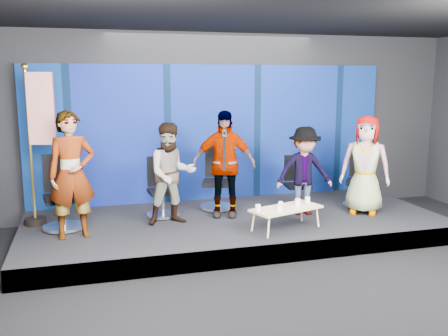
{
  "coord_description": "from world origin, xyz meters",
  "views": [
    {
      "loc": [
        -2.44,
        -5.37,
        2.65
      ],
      "look_at": [
        -0.23,
        2.4,
        1.19
      ],
      "focal_mm": 40.0,
      "sensor_mm": 36.0,
      "label": 1
    }
  ],
  "objects_px": {
    "chair_a": "(62,205)",
    "chair_d": "(297,190)",
    "panelist_e": "(365,165)",
    "coffee_table": "(286,209)",
    "panelist_a": "(72,175)",
    "panelist_c": "(224,164)",
    "mug_b": "(280,208)",
    "mug_a": "(258,208)",
    "chair_e": "(360,187)",
    "mug_e": "(307,200)",
    "mug_c": "(281,204)",
    "chair_b": "(162,197)",
    "flag_stand": "(38,141)",
    "chair_c": "(217,188)",
    "panelist_d": "(304,171)",
    "mug_d": "(298,202)",
    "panelist_b": "(172,174)"
  },
  "relations": [
    {
      "from": "coffee_table",
      "to": "mug_c",
      "type": "xyz_separation_m",
      "value": [
        -0.07,
        0.05,
        0.07
      ]
    },
    {
      "from": "panelist_b",
      "to": "panelist_c",
      "type": "relative_size",
      "value": 0.91
    },
    {
      "from": "chair_a",
      "to": "panelist_b",
      "type": "height_order",
      "value": "panelist_b"
    },
    {
      "from": "mug_c",
      "to": "flag_stand",
      "type": "distance_m",
      "value": 3.97
    },
    {
      "from": "chair_a",
      "to": "chair_d",
      "type": "height_order",
      "value": "chair_a"
    },
    {
      "from": "chair_a",
      "to": "mug_b",
      "type": "distance_m",
      "value": 3.41
    },
    {
      "from": "mug_d",
      "to": "mug_e",
      "type": "distance_m",
      "value": 0.25
    },
    {
      "from": "flag_stand",
      "to": "chair_b",
      "type": "bearing_deg",
      "value": 14.14
    },
    {
      "from": "chair_d",
      "to": "mug_c",
      "type": "xyz_separation_m",
      "value": [
        -0.81,
        -1.18,
        0.08
      ]
    },
    {
      "from": "chair_e",
      "to": "chair_b",
      "type": "bearing_deg",
      "value": -149.99
    },
    {
      "from": "panelist_d",
      "to": "mug_a",
      "type": "distance_m",
      "value": 1.44
    },
    {
      "from": "chair_e",
      "to": "mug_e",
      "type": "height_order",
      "value": "chair_e"
    },
    {
      "from": "chair_b",
      "to": "chair_d",
      "type": "distance_m",
      "value": 2.49
    },
    {
      "from": "chair_c",
      "to": "coffee_table",
      "type": "xyz_separation_m",
      "value": [
        0.7,
        -1.54,
        -0.05
      ]
    },
    {
      "from": "chair_a",
      "to": "mug_c",
      "type": "bearing_deg",
      "value": -25.14
    },
    {
      "from": "panelist_b",
      "to": "mug_e",
      "type": "distance_m",
      "value": 2.24
    },
    {
      "from": "chair_c",
      "to": "panelist_d",
      "type": "distance_m",
      "value": 1.61
    },
    {
      "from": "mug_c",
      "to": "mug_e",
      "type": "distance_m",
      "value": 0.54
    },
    {
      "from": "chair_b",
      "to": "mug_b",
      "type": "height_order",
      "value": "chair_b"
    },
    {
      "from": "chair_d",
      "to": "flag_stand",
      "type": "xyz_separation_m",
      "value": [
        -4.44,
        0.09,
        1.06
      ]
    },
    {
      "from": "chair_d",
      "to": "chair_e",
      "type": "xyz_separation_m",
      "value": [
        1.16,
        -0.25,
        0.04
      ]
    },
    {
      "from": "panelist_e",
      "to": "coffee_table",
      "type": "distance_m",
      "value": 1.85
    },
    {
      "from": "chair_e",
      "to": "mug_c",
      "type": "xyz_separation_m",
      "value": [
        -1.96,
        -0.93,
        0.05
      ]
    },
    {
      "from": "panelist_a",
      "to": "panelist_c",
      "type": "xyz_separation_m",
      "value": [
        2.48,
        0.5,
        -0.03
      ]
    },
    {
      "from": "chair_d",
      "to": "mug_e",
      "type": "distance_m",
      "value": 1.09
    },
    {
      "from": "mug_a",
      "to": "mug_b",
      "type": "distance_m",
      "value": 0.33
    },
    {
      "from": "chair_a",
      "to": "mug_c",
      "type": "distance_m",
      "value": 3.44
    },
    {
      "from": "flag_stand",
      "to": "chair_a",
      "type": "bearing_deg",
      "value": -29.6
    },
    {
      "from": "mug_a",
      "to": "mug_b",
      "type": "height_order",
      "value": "mug_b"
    },
    {
      "from": "panelist_e",
      "to": "flag_stand",
      "type": "bearing_deg",
      "value": -153.41
    },
    {
      "from": "mug_e",
      "to": "chair_c",
      "type": "bearing_deg",
      "value": 130.49
    },
    {
      "from": "chair_b",
      "to": "flag_stand",
      "type": "relative_size",
      "value": 0.4
    },
    {
      "from": "chair_d",
      "to": "chair_e",
      "type": "distance_m",
      "value": 1.19
    },
    {
      "from": "chair_a",
      "to": "panelist_d",
      "type": "height_order",
      "value": "panelist_d"
    },
    {
      "from": "chair_e",
      "to": "panelist_b",
      "type": "bearing_deg",
      "value": -142.15
    },
    {
      "from": "chair_b",
      "to": "panelist_c",
      "type": "xyz_separation_m",
      "value": [
        1.03,
        -0.28,
        0.57
      ]
    },
    {
      "from": "chair_c",
      "to": "panelist_d",
      "type": "relative_size",
      "value": 0.73
    },
    {
      "from": "chair_d",
      "to": "mug_d",
      "type": "height_order",
      "value": "chair_d"
    },
    {
      "from": "chair_c",
      "to": "flag_stand",
      "type": "distance_m",
      "value": 3.17
    },
    {
      "from": "panelist_a",
      "to": "mug_a",
      "type": "distance_m",
      "value": 2.82
    },
    {
      "from": "chair_e",
      "to": "panelist_e",
      "type": "relative_size",
      "value": 0.62
    },
    {
      "from": "panelist_b",
      "to": "panelist_e",
      "type": "xyz_separation_m",
      "value": [
        3.35,
        -0.29,
        0.04
      ]
    },
    {
      "from": "mug_b",
      "to": "mug_e",
      "type": "relative_size",
      "value": 1.07
    },
    {
      "from": "mug_b",
      "to": "chair_e",
      "type": "bearing_deg",
      "value": 29.17
    },
    {
      "from": "chair_c",
      "to": "mug_e",
      "type": "bearing_deg",
      "value": -30.51
    },
    {
      "from": "chair_b",
      "to": "panelist_e",
      "type": "xyz_separation_m",
      "value": [
        3.44,
        -0.79,
        0.53
      ]
    },
    {
      "from": "chair_d",
      "to": "mug_a",
      "type": "height_order",
      "value": "chair_d"
    },
    {
      "from": "chair_a",
      "to": "mug_b",
      "type": "bearing_deg",
      "value": -29.31
    },
    {
      "from": "panelist_e",
      "to": "chair_d",
      "type": "bearing_deg",
      "value": 178.31
    },
    {
      "from": "mug_e",
      "to": "chair_b",
      "type": "bearing_deg",
      "value": 153.04
    }
  ]
}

